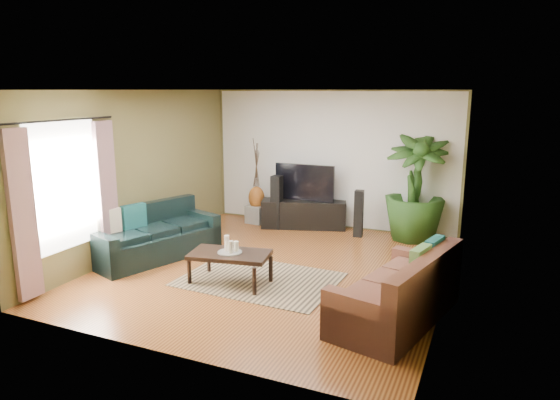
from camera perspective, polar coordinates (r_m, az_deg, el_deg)
The scene contains 28 objects.
floor at distance 7.76m, azimuth -0.60°, elevation -7.89°, with size 5.50×5.50×0.00m, color #9F5B29.
ceiling at distance 7.27m, azimuth -0.65°, elevation 12.48°, with size 5.50×5.50×0.00m, color white.
wall_back at distance 9.93m, azimuth 5.92°, elevation 4.62°, with size 5.00×5.00×0.00m, color brown.
wall_front at distance 5.08m, azimuth -13.47°, elevation -3.31°, with size 5.00×5.00×0.00m, color brown.
wall_left at distance 8.71m, azimuth -15.82°, elevation 3.09°, with size 5.50×5.50×0.00m, color brown.
wall_right at distance 6.78m, azimuth 19.02°, elevation 0.30°, with size 5.50×5.50×0.00m, color brown.
backwall_panel at distance 9.93m, azimuth 5.90°, elevation 4.61°, with size 4.90×4.90×0.00m, color white.
window_pane at distance 7.54m, azimuth -23.40°, elevation 1.51°, with size 1.80×1.80×0.00m, color white.
curtain_near at distance 7.07m, azimuth -27.34°, elevation -1.61°, with size 0.08×0.35×2.20m, color gray.
curtain_far at distance 8.07m, azimuth -19.15°, elevation 0.71°, with size 0.08×0.35×2.20m, color gray.
curtain_rod at distance 7.40m, azimuth -23.74°, elevation 8.34°, with size 0.03×0.03×1.90m, color black.
sofa_left at distance 8.40m, azimuth -14.13°, elevation -3.61°, with size 2.08×0.89×0.85m, color black.
sofa_right at distance 6.16m, azimuth 13.17°, elevation -9.55°, with size 1.96×0.88×0.85m, color brown.
area_rug at distance 7.35m, azimuth -2.35°, elevation -9.05°, with size 2.19×1.55×0.01m, color #9F845D.
coffee_table at distance 7.19m, azimuth -5.73°, elevation -7.71°, with size 1.11×0.61×0.45m, color black.
candle_tray at distance 7.11m, azimuth -5.77°, elevation -5.94°, with size 0.34×0.34×0.02m, color gray.
candle_tall at distance 7.13m, azimuth -6.09°, elevation -4.90°, with size 0.07×0.07×0.22m, color beige.
candle_mid at distance 7.03m, azimuth -5.66°, elevation -5.35°, with size 0.07×0.07×0.17m, color beige.
candle_short at distance 7.10m, azimuth -5.05°, elevation -5.28°, with size 0.07×0.07×0.14m, color #F0E6CB.
tv_stand at distance 9.97m, azimuth 2.73°, elevation -1.60°, with size 1.66×0.50×0.55m, color black.
television at distance 9.85m, azimuth 2.81°, elevation 2.02°, with size 1.22×0.07×0.72m, color black.
speaker_left at distance 9.82m, azimuth -0.37°, elevation -0.27°, with size 0.19×0.21×1.06m, color black.
speaker_right at distance 9.42m, azimuth 8.98°, elevation -1.55°, with size 0.16×0.18×0.88m, color black.
potted_plant at distance 9.35m, azimuth 15.18°, elevation 1.39°, with size 1.09×1.09×1.94m, color #204316.
plant_pot at distance 9.54m, azimuth 14.89°, elevation -3.52°, with size 0.36×0.36×0.28m, color black.
pedestal at distance 10.35m, azimuth -2.68°, elevation -1.60°, with size 0.36×0.36×0.36m, color gray.
vase at distance 10.27m, azimuth -2.70°, elevation 0.28°, with size 0.33×0.33×0.46m, color brown.
side_table at distance 9.38m, azimuth -11.32°, elevation -2.86°, with size 0.49×0.49×0.51m, color brown.
Camera 1 is at (2.98, -6.63, 2.71)m, focal length 32.00 mm.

